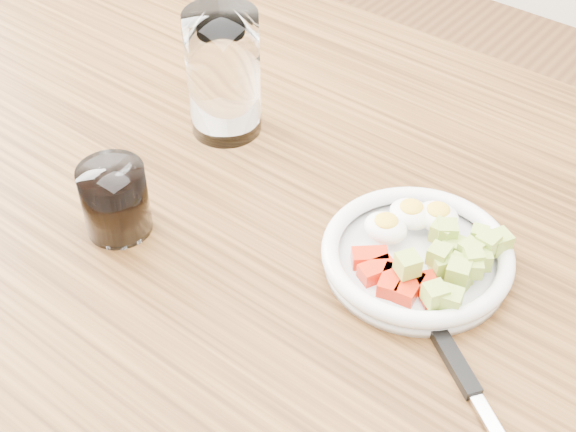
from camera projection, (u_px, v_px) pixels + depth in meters
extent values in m
cube|color=brown|center=(139.00, 150.00, 1.57)|extent=(0.07, 0.07, 0.73)
cube|color=brown|center=(290.00, 261.00, 0.82)|extent=(1.50, 0.90, 0.04)
cylinder|color=white|center=(416.00, 262.00, 0.78)|extent=(0.18, 0.18, 0.01)
torus|color=white|center=(417.00, 253.00, 0.77)|extent=(0.19, 0.19, 0.02)
cube|color=red|center=(370.00, 258.00, 0.77)|extent=(0.04, 0.04, 0.02)
cube|color=red|center=(377.00, 271.00, 0.75)|extent=(0.03, 0.04, 0.02)
cube|color=red|center=(391.00, 281.00, 0.74)|extent=(0.03, 0.04, 0.02)
cube|color=red|center=(409.00, 288.00, 0.74)|extent=(0.02, 0.04, 0.02)
cube|color=red|center=(429.00, 289.00, 0.74)|extent=(0.04, 0.04, 0.02)
ellipsoid|color=white|center=(411.00, 214.00, 0.80)|extent=(0.04, 0.04, 0.02)
ellipsoid|color=yellow|center=(412.00, 207.00, 0.79)|extent=(0.02, 0.02, 0.01)
ellipsoid|color=white|center=(437.00, 217.00, 0.80)|extent=(0.04, 0.04, 0.02)
ellipsoid|color=yellow|center=(439.00, 210.00, 0.79)|extent=(0.02, 0.02, 0.01)
ellipsoid|color=white|center=(386.00, 228.00, 0.78)|extent=(0.04, 0.04, 0.02)
ellipsoid|color=yellow|center=(386.00, 221.00, 0.78)|extent=(0.02, 0.02, 0.01)
cube|color=#AABC48|center=(408.00, 264.00, 0.73)|extent=(0.03, 0.03, 0.02)
cube|color=#AABC48|center=(488.00, 243.00, 0.76)|extent=(0.02, 0.02, 0.02)
cube|color=#AABC48|center=(454.00, 248.00, 0.77)|extent=(0.02, 0.02, 0.02)
cube|color=#AABC48|center=(481.00, 259.00, 0.75)|extent=(0.03, 0.03, 0.02)
cube|color=#AABC48|center=(439.00, 255.00, 0.75)|extent=(0.02, 0.02, 0.02)
cube|color=#AABC48|center=(441.00, 256.00, 0.75)|extent=(0.02, 0.02, 0.02)
cube|color=#AABC48|center=(459.00, 274.00, 0.74)|extent=(0.03, 0.03, 0.02)
cube|color=#AABC48|center=(435.00, 294.00, 0.72)|extent=(0.03, 0.03, 0.02)
cube|color=#AABC48|center=(442.00, 232.00, 0.77)|extent=(0.02, 0.02, 0.02)
cube|color=#AABC48|center=(458.00, 268.00, 0.74)|extent=(0.02, 0.02, 0.02)
cube|color=#AABC48|center=(479.00, 235.00, 0.77)|extent=(0.02, 0.02, 0.02)
cube|color=#AABC48|center=(459.00, 283.00, 0.74)|extent=(0.02, 0.02, 0.02)
cube|color=#AABC48|center=(470.00, 251.00, 0.75)|extent=(0.02, 0.02, 0.02)
cube|color=#AABC48|center=(474.00, 268.00, 0.74)|extent=(0.02, 0.02, 0.02)
cube|color=#AABC48|center=(473.00, 258.00, 0.74)|extent=(0.02, 0.02, 0.02)
cube|color=#AABC48|center=(442.00, 264.00, 0.75)|extent=(0.03, 0.03, 0.02)
cube|color=#AABC48|center=(450.00, 300.00, 0.72)|extent=(0.02, 0.02, 0.02)
cube|color=#AABC48|center=(458.00, 272.00, 0.73)|extent=(0.03, 0.03, 0.02)
cube|color=#AABC48|center=(447.00, 231.00, 0.77)|extent=(0.03, 0.03, 0.02)
cube|color=#AABC48|center=(499.00, 242.00, 0.77)|extent=(0.03, 0.03, 0.02)
cube|color=#AABC48|center=(460.00, 251.00, 0.77)|extent=(0.03, 0.03, 0.02)
cube|color=black|center=(446.00, 347.00, 0.70)|extent=(0.10, 0.07, 0.01)
cube|color=silver|center=(493.00, 427.00, 0.65)|extent=(0.06, 0.04, 0.00)
cylinder|color=white|center=(224.00, 74.00, 0.90)|extent=(0.08, 0.08, 0.15)
cylinder|color=white|center=(115.00, 200.00, 0.80)|extent=(0.07, 0.07, 0.08)
cylinder|color=black|center=(115.00, 201.00, 0.80)|extent=(0.06, 0.06, 0.06)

